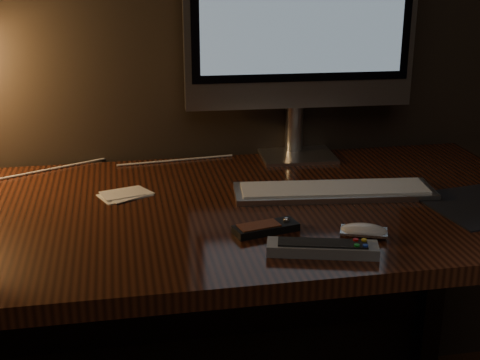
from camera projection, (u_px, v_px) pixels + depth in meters
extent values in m
cube|color=#3E1B0E|center=(201.00, 216.00, 1.48)|extent=(1.60, 0.75, 0.04)
cube|color=black|center=(434.00, 273.00, 2.04)|extent=(0.06, 0.06, 0.71)
cube|color=black|center=(188.00, 260.00, 1.89)|extent=(1.48, 0.02, 0.51)
cube|color=silver|center=(296.00, 155.00, 1.84)|extent=(0.21, 0.19, 0.01)
cylinder|color=silver|center=(294.00, 127.00, 1.85)|extent=(0.05, 0.05, 0.13)
cube|color=silver|center=(301.00, 12.00, 1.71)|extent=(0.61, 0.07, 0.50)
cube|color=silver|center=(334.00, 190.00, 1.56)|extent=(0.48, 0.18, 0.02)
ellipsoid|color=white|center=(364.00, 232.00, 1.33)|extent=(0.10, 0.08, 0.02)
cube|color=black|center=(266.00, 228.00, 1.35)|extent=(0.14, 0.08, 0.02)
cube|color=#662C12|center=(266.00, 224.00, 1.35)|extent=(0.09, 0.06, 0.00)
sphere|color=silver|center=(266.00, 224.00, 1.34)|extent=(0.01, 0.01, 0.01)
cube|color=gray|center=(322.00, 249.00, 1.25)|extent=(0.21, 0.10, 0.02)
cube|color=black|center=(323.00, 243.00, 1.25)|extent=(0.17, 0.08, 0.00)
cylinder|color=red|center=(323.00, 242.00, 1.25)|extent=(0.01, 0.01, 0.00)
cylinder|color=#0C8C19|center=(323.00, 242.00, 1.25)|extent=(0.01, 0.01, 0.00)
cylinder|color=gold|center=(323.00, 242.00, 1.25)|extent=(0.01, 0.01, 0.00)
cylinder|color=#1433BF|center=(323.00, 242.00, 1.25)|extent=(0.01, 0.01, 0.00)
cube|color=white|center=(125.00, 194.00, 1.55)|extent=(0.13, 0.11, 0.01)
cylinder|color=white|center=(112.00, 167.00, 1.74)|extent=(0.63, 0.16, 0.01)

